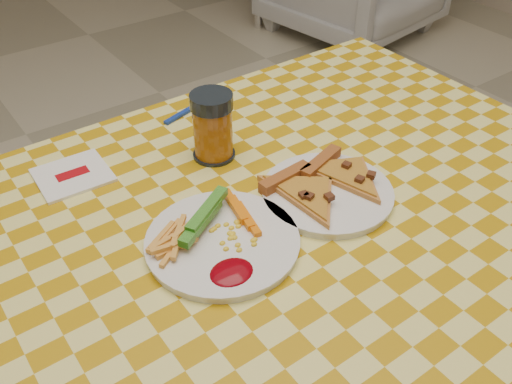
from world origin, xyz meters
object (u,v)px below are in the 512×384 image
(plate_right, at_px, (327,194))
(drink_glass, at_px, (213,127))
(table, at_px, (266,249))
(plate_left, at_px, (222,243))

(plate_right, xyz_separation_m, drink_glass, (-0.09, 0.22, 0.06))
(plate_right, bearing_deg, table, 171.07)
(table, bearing_deg, drink_glass, 82.31)
(table, relative_size, drink_glass, 9.93)
(plate_right, bearing_deg, plate_left, 179.28)
(table, bearing_deg, plate_right, -8.93)
(plate_right, height_order, drink_glass, drink_glass)
(table, distance_m, plate_right, 0.14)
(table, distance_m, drink_glass, 0.24)
(table, height_order, plate_right, plate_right)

